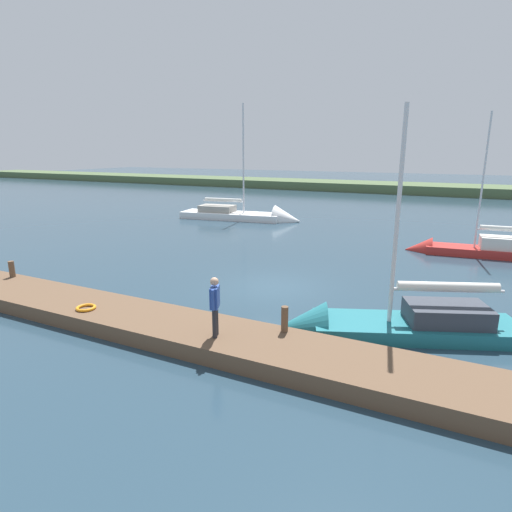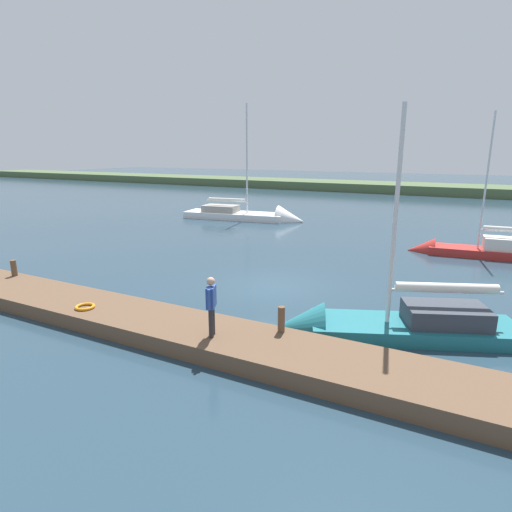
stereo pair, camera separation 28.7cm
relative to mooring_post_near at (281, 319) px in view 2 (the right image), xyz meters
The scene contains 10 objects.
ground_plane 5.84m from the mooring_post_near, 63.11° to the right, with size 200.00×200.00×0.00m, color #263D4C.
far_shoreline 52.01m from the mooring_post_near, 87.12° to the right, with size 180.00×8.00×2.40m, color #4C603D.
dock_pier 2.82m from the mooring_post_near, 17.86° to the left, with size 26.09×2.40×0.51m, color brown.
mooring_post_near is the anchor object (origin of this frame).
mooring_post_far 12.52m from the mooring_post_near, ahead, with size 0.23×0.23×0.69m, color brown.
life_ring_buoy 6.88m from the mooring_post_near, 11.08° to the left, with size 0.66×0.66×0.10m, color orange.
sailboat_near_dock 16.00m from the mooring_post_near, 107.20° to the right, with size 6.99×2.29×8.53m.
sailboat_inner_slip 3.37m from the mooring_post_near, 137.01° to the right, with size 7.95×4.70×8.02m.
sailboat_behind_pier 23.85m from the mooring_post_near, 60.38° to the right, with size 10.67×3.87×10.53m.
person_on_dock 2.15m from the mooring_post_near, 35.18° to the left, with size 0.38×0.63×1.78m.
Camera 2 is at (-7.25, 15.78, 5.75)m, focal length 29.50 mm.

